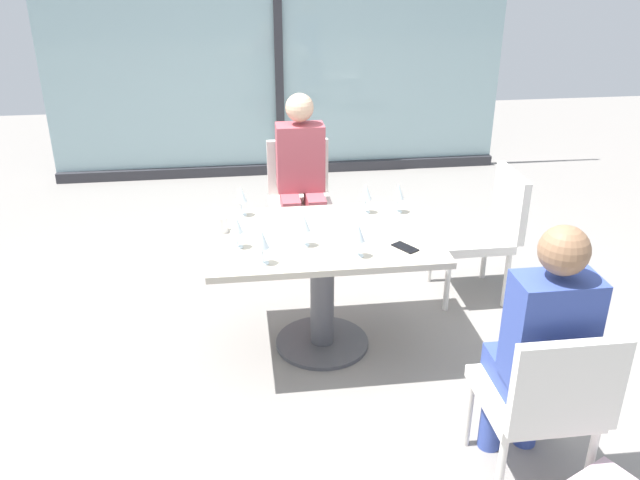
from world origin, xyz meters
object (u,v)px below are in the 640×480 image
Objects in this scene: wine_glass_1 at (262,240)px; wine_glass_6 at (366,192)px; chair_far_right at (486,227)px; wine_glass_3 at (241,195)px; wine_glass_4 at (398,192)px; coffee_cup at (222,224)px; wine_glass_2 at (304,223)px; wine_glass_0 at (358,233)px; person_near_window at (301,173)px; chair_front_right at (545,397)px; dining_table_main at (322,264)px; wine_glass_5 at (236,225)px; cell_phone_on_table at (405,247)px; chair_near_window at (300,194)px; person_front_right at (541,342)px.

wine_glass_6 is at bearing 42.78° from wine_glass_1.
chair_far_right is 1.65m from wine_glass_3.
wine_glass_4 is 2.06× the size of coffee_cup.
wine_glass_0 is at bearing -32.00° from wine_glass_2.
wine_glass_4 is at bearing 32.98° from wine_glass_2.
person_near_window reaches higher than wine_glass_3.
chair_front_right is 1.93m from coffee_cup.
dining_table_main is 6.90× the size of wine_glass_5.
dining_table_main is at bearing 121.91° from chair_front_right.
cell_phone_on_table is (-0.74, -0.72, 0.24)m from chair_far_right.
dining_table_main is 0.61m from coffee_cup.
chair_front_right is at bearing -56.52° from wine_glass_0.
chair_near_window is 1.07m from wine_glass_6.
person_near_window is at bearing 119.42° from wine_glass_4.
cell_phone_on_table is at bearing -10.70° from wine_glass_2.
wine_glass_1 is 0.66m from wine_glass_3.
person_front_right is (0.78, -1.14, 0.15)m from dining_table_main.
wine_glass_4 and wine_glass_5 have the same top height.
dining_table_main is at bearing 48.16° from wine_glass_2.
wine_glass_6 is (-0.48, 1.42, 0.16)m from person_front_right.
dining_table_main is 6.90× the size of wine_glass_6.
wine_glass_2 reaches higher than cell_phone_on_table.
person_near_window reaches higher than chair_front_right.
wine_glass_6 reaches higher than chair_front_right.
person_near_window is 0.92m from wine_glass_6.
chair_near_window reaches higher than dining_table_main.
wine_glass_1 is 0.49m from coffee_cup.
wine_glass_2 is at bearing 128.67° from chair_front_right.
person_front_right is 6.81× the size of wine_glass_4.
chair_near_window is 6.04× the size of cell_phone_on_table.
wine_glass_5 is (-0.62, 0.19, 0.00)m from wine_glass_0.
wine_glass_5 reaches higher than cell_phone_on_table.
chair_far_right is 1.69m from person_front_right.
wine_glass_5 is at bearing 176.09° from wine_glass_2.
chair_front_right is 1.48m from wine_glass_2.
dining_table_main is 8.87× the size of cell_phone_on_table.
wine_glass_2 is at bearing -131.84° from dining_table_main.
person_near_window reaches higher than chair_near_window.
coffee_cup is at bearing 149.70° from wine_glass_0.
wine_glass_5 is at bearing -94.25° from wine_glass_3.
person_front_right is 6.81× the size of wine_glass_3.
dining_table_main is at bearing -136.52° from wine_glass_6.
dining_table_main is at bearing 12.64° from wine_glass_5.
person_front_right is 1.44m from wine_glass_4.
wine_glass_0 is 1.00× the size of wine_glass_4.
person_near_window reaches higher than wine_glass_5.
wine_glass_1 and wine_glass_3 have the same top height.
person_near_window is 1.17m from coffee_cup.
chair_front_right reaches higher than cell_phone_on_table.
wine_glass_5 is at bearing -110.84° from person_near_window.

